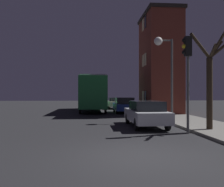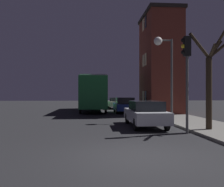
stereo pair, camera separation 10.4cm
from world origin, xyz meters
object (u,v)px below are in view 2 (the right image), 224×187
bare_tree (209,81)px  bus (93,91)px  traffic_light (186,64)px  car_near_lane (145,113)px  car_mid_lane (124,105)px  car_far_lane (116,103)px  streetlamp (163,56)px

bare_tree → bus: (-5.47, 14.92, -0.30)m
traffic_light → car_near_lane: size_ratio=0.94×
bare_tree → car_mid_lane: (-2.49, 12.19, -1.64)m
traffic_light → car_near_lane: (-1.35, 2.54, -2.41)m
bare_tree → bus: bearing=110.1°
bus → car_mid_lane: (2.98, -2.74, -1.35)m
bus → car_mid_lane: size_ratio=2.56×
bus → car_near_lane: bearing=-77.5°
car_near_lane → car_mid_lane: (0.14, 10.08, -0.00)m
car_far_lane → car_mid_lane: bearing=-88.7°
bus → car_mid_lane: 4.26m
traffic_light → bare_tree: size_ratio=0.98×
traffic_light → car_near_lane: 3.75m
traffic_light → bare_tree: 1.56m
streetlamp → bare_tree: 4.87m
traffic_light → car_mid_lane: 12.91m
car_mid_lane → car_far_lane: (-0.15, 6.65, -0.02)m
bare_tree → car_near_lane: size_ratio=0.96×
car_near_lane → car_far_lane: (-0.01, 16.73, -0.02)m
bare_tree → bus: size_ratio=0.43×
car_near_lane → car_mid_lane: bearing=89.2°
car_mid_lane → car_far_lane: bearing=91.3°
streetlamp → traffic_light: bearing=-94.0°
traffic_light → car_near_lane: bearing=118.0°
streetlamp → bare_tree: size_ratio=1.19×
car_far_lane → traffic_light: bearing=-86.0°
streetlamp → bare_tree: (0.94, -4.40, -1.88)m
traffic_light → car_mid_lane: (-1.21, 12.62, -2.41)m
streetlamp → car_near_lane: bearing=-126.4°
streetlamp → traffic_light: streetlamp is taller
traffic_light → bus: traffic_light is taller
bare_tree → car_mid_lane: 12.55m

